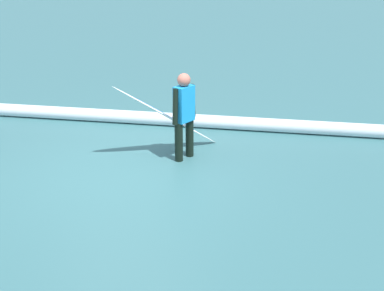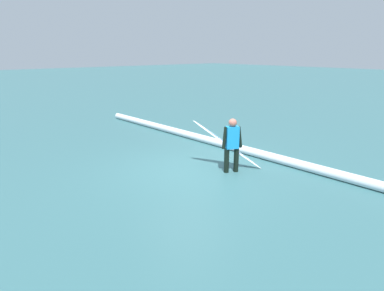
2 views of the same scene
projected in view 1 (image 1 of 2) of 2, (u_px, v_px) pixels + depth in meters
ground_plane at (121, 171)px, 8.68m from camera, size 122.09×122.09×0.00m
surfer at (184, 112)px, 8.85m from camera, size 0.34×0.56×1.51m
surfboard at (167, 116)px, 9.15m from camera, size 1.65×1.50×1.39m
wave_crest_foreground at (185, 120)px, 10.62m from camera, size 16.90×0.96×0.26m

